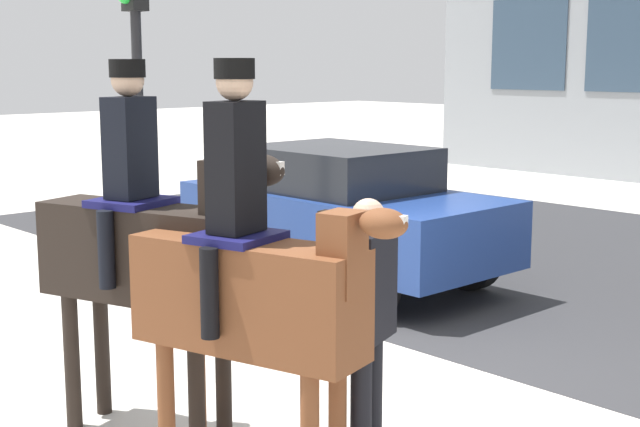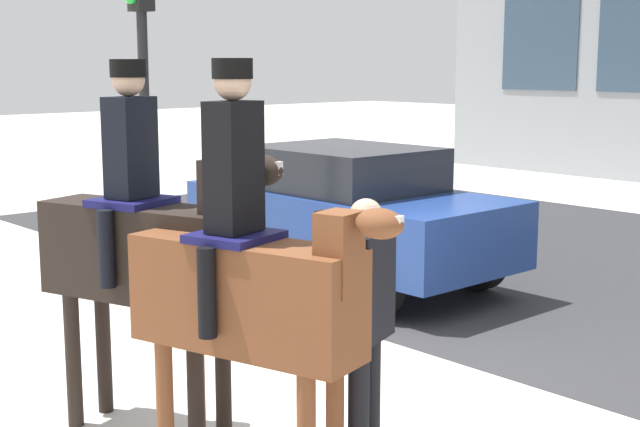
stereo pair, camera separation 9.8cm
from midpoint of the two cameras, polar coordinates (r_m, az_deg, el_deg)
name	(u,v)px [view 2 (the right image)]	position (r m, az deg, el deg)	size (l,w,h in m)	color
ground_plane	(427,379)	(7.55, 7.21, -10.48)	(80.00, 80.00, 0.00)	beige
mounted_horse_lead	(147,243)	(6.16, -10.59, -1.89)	(1.91, 0.89, 2.61)	black
mounted_horse_companion	(249,283)	(5.35, -4.07, -4.46)	(1.84, 0.81, 2.61)	brown
pedestrian_bystander	(362,320)	(5.38, 3.25, -6.79)	(0.79, 0.65, 1.80)	black
street_car_near_lane	(348,212)	(10.50, 2.04, 0.09)	(3.99, 1.94, 1.62)	navy
traffic_light	(142,63)	(9.69, -11.04, 9.43)	(0.24, 0.29, 3.84)	black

